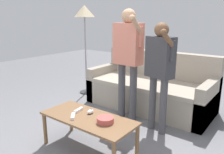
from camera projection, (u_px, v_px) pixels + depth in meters
ground_plane at (98, 140)px, 2.86m from camera, size 12.00×12.00×0.00m
couch at (151, 89)px, 3.87m from camera, size 2.04×0.93×0.92m
coffee_table at (88, 121)px, 2.54m from camera, size 1.10×0.48×0.41m
snack_bowl at (105, 120)px, 2.39m from camera, size 0.18×0.18×0.06m
game_remote_nunchuk at (90, 112)px, 2.62m from camera, size 0.06×0.09×0.05m
floor_lamp at (84, 16)px, 4.28m from camera, size 0.39×0.39×1.71m
player_center at (128, 52)px, 3.22m from camera, size 0.47×0.36×1.60m
player_right at (160, 66)px, 2.86m from camera, size 0.41×0.38×1.43m
game_remote_wand_near at (79, 110)px, 2.68m from camera, size 0.06×0.15×0.03m
game_remote_wand_far at (73, 116)px, 2.52m from camera, size 0.13×0.14×0.03m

